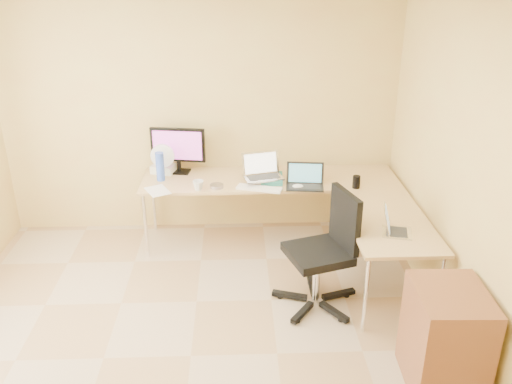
{
  "coord_description": "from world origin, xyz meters",
  "views": [
    {
      "loc": [
        0.37,
        -3.33,
        2.84
      ],
      "look_at": [
        0.55,
        1.1,
        0.9
      ],
      "focal_mm": 37.79,
      "sensor_mm": 36.0,
      "label": 1
    }
  ],
  "objects_px": {
    "desk_main": "(270,210)",
    "laptop_black": "(305,176)",
    "desk_fan": "(164,160)",
    "cabinet": "(445,342)",
    "keyboard": "(259,188)",
    "desk_return": "(384,255)",
    "water_bottle": "(160,167)",
    "laptop_center": "(263,167)",
    "mug": "(198,185)",
    "office_chair": "(318,255)",
    "monitor": "(178,150)",
    "laptop_return": "(398,223)"
  },
  "relations": [
    {
      "from": "desk_return",
      "to": "office_chair",
      "type": "bearing_deg",
      "value": -162.69
    },
    {
      "from": "mug",
      "to": "water_bottle",
      "type": "xyz_separation_m",
      "value": [
        -0.4,
        0.27,
        0.1
      ]
    },
    {
      "from": "desk_fan",
      "to": "cabinet",
      "type": "height_order",
      "value": "desk_fan"
    },
    {
      "from": "laptop_black",
      "to": "office_chair",
      "type": "relative_size",
      "value": 0.35
    },
    {
      "from": "desk_return",
      "to": "cabinet",
      "type": "height_order",
      "value": "cabinet"
    },
    {
      "from": "desk_fan",
      "to": "laptop_return",
      "type": "relative_size",
      "value": 1.11
    },
    {
      "from": "monitor",
      "to": "office_chair",
      "type": "xyz_separation_m",
      "value": [
        1.29,
        -1.4,
        -0.48
      ]
    },
    {
      "from": "mug",
      "to": "office_chair",
      "type": "bearing_deg",
      "value": -40.62
    },
    {
      "from": "laptop_center",
      "to": "mug",
      "type": "xyz_separation_m",
      "value": [
        -0.65,
        -0.17,
        -0.12
      ]
    },
    {
      "from": "desk_main",
      "to": "monitor",
      "type": "height_order",
      "value": "monitor"
    },
    {
      "from": "desk_fan",
      "to": "water_bottle",
      "type": "bearing_deg",
      "value": -91.41
    },
    {
      "from": "monitor",
      "to": "laptop_center",
      "type": "xyz_separation_m",
      "value": [
        0.88,
        -0.32,
        -0.07
      ]
    },
    {
      "from": "laptop_center",
      "to": "laptop_return",
      "type": "relative_size",
      "value": 1.35
    },
    {
      "from": "laptop_return",
      "to": "cabinet",
      "type": "bearing_deg",
      "value": -158.95
    },
    {
      "from": "desk_return",
      "to": "monitor",
      "type": "height_order",
      "value": "monitor"
    },
    {
      "from": "keyboard",
      "to": "desk_fan",
      "type": "distance_m",
      "value": 1.09
    },
    {
      "from": "office_chair",
      "to": "monitor",
      "type": "bearing_deg",
      "value": 114.86
    },
    {
      "from": "desk_main",
      "to": "keyboard",
      "type": "bearing_deg",
      "value": -112.86
    },
    {
      "from": "desk_main",
      "to": "desk_fan",
      "type": "height_order",
      "value": "desk_fan"
    },
    {
      "from": "laptop_black",
      "to": "cabinet",
      "type": "height_order",
      "value": "laptop_black"
    },
    {
      "from": "desk_main",
      "to": "laptop_black",
      "type": "bearing_deg",
      "value": -38.32
    },
    {
      "from": "laptop_black",
      "to": "cabinet",
      "type": "xyz_separation_m",
      "value": [
        0.76,
        -1.94,
        -0.49
      ]
    },
    {
      "from": "water_bottle",
      "to": "cabinet",
      "type": "bearing_deg",
      "value": -44.53
    },
    {
      "from": "water_bottle",
      "to": "laptop_return",
      "type": "bearing_deg",
      "value": -30.69
    },
    {
      "from": "mug",
      "to": "desk_fan",
      "type": "distance_m",
      "value": 0.59
    },
    {
      "from": "laptop_center",
      "to": "desk_fan",
      "type": "distance_m",
      "value": 1.07
    },
    {
      "from": "desk_fan",
      "to": "laptop_return",
      "type": "height_order",
      "value": "desk_fan"
    },
    {
      "from": "laptop_center",
      "to": "mug",
      "type": "height_order",
      "value": "laptop_center"
    },
    {
      "from": "desk_main",
      "to": "desk_return",
      "type": "height_order",
      "value": "same"
    },
    {
      "from": "desk_return",
      "to": "laptop_return",
      "type": "distance_m",
      "value": 0.53
    },
    {
      "from": "desk_main",
      "to": "laptop_center",
      "type": "height_order",
      "value": "laptop_center"
    },
    {
      "from": "laptop_black",
      "to": "water_bottle",
      "type": "relative_size",
      "value": 1.23
    },
    {
      "from": "monitor",
      "to": "keyboard",
      "type": "height_order",
      "value": "monitor"
    },
    {
      "from": "laptop_center",
      "to": "keyboard",
      "type": "height_order",
      "value": "laptop_center"
    },
    {
      "from": "monitor",
      "to": "laptop_center",
      "type": "bearing_deg",
      "value": -10.91
    },
    {
      "from": "desk_return",
      "to": "water_bottle",
      "type": "xyz_separation_m",
      "value": [
        -2.1,
        0.98,
        0.52
      ]
    },
    {
      "from": "desk_return",
      "to": "desk_fan",
      "type": "bearing_deg",
      "value": 151.18
    },
    {
      "from": "mug",
      "to": "laptop_return",
      "type": "bearing_deg",
      "value": -29.8
    },
    {
      "from": "office_chair",
      "to": "desk_main",
      "type": "bearing_deg",
      "value": 87.74
    },
    {
      "from": "keyboard",
      "to": "laptop_black",
      "type": "bearing_deg",
      "value": 22.32
    },
    {
      "from": "mug",
      "to": "desk_main",
      "type": "bearing_deg",
      "value": 21.75
    },
    {
      "from": "keyboard",
      "to": "desk_fan",
      "type": "xyz_separation_m",
      "value": [
        -0.98,
        0.44,
        0.15
      ]
    },
    {
      "from": "water_bottle",
      "to": "laptop_return",
      "type": "xyz_separation_m",
      "value": [
        2.1,
        -1.25,
        -0.06
      ]
    },
    {
      "from": "keyboard",
      "to": "water_bottle",
      "type": "xyz_separation_m",
      "value": [
        -1.0,
        0.28,
        0.14
      ]
    },
    {
      "from": "desk_main",
      "to": "mug",
      "type": "height_order",
      "value": "mug"
    },
    {
      "from": "desk_fan",
      "to": "desk_main",
      "type": "bearing_deg",
      "value": -3.22
    },
    {
      "from": "cabinet",
      "to": "office_chair",
      "type": "bearing_deg",
      "value": 129.19
    },
    {
      "from": "keyboard",
      "to": "laptop_return",
      "type": "height_order",
      "value": "laptop_return"
    },
    {
      "from": "desk_main",
      "to": "water_bottle",
      "type": "height_order",
      "value": "water_bottle"
    },
    {
      "from": "laptop_center",
      "to": "office_chair",
      "type": "distance_m",
      "value": 1.22
    }
  ]
}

